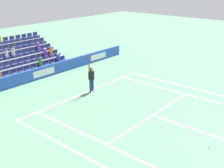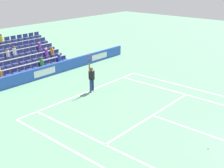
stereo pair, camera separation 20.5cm
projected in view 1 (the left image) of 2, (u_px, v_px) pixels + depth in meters
line_baseline at (86, 92)px, 20.11m from camera, size 10.97×0.10×0.01m
line_service at (153, 115)px, 16.79m from camera, size 8.23×0.10×0.01m
line_centre_service at (206, 133)px, 14.86m from camera, size 0.10×6.40×0.01m
line_singles_sideline_left at (114, 148)px, 13.58m from camera, size 0.10×11.89×0.01m
line_singles_sideline_right at (192, 96)px, 19.46m from camera, size 0.10×11.89×0.01m
line_doubles_sideline_left at (94, 162)px, 12.60m from camera, size 0.10×11.89×0.01m
line_doubles_sideline_right at (200, 90)px, 20.44m from camera, size 0.10×11.89×0.01m
line_centre_mark at (87, 92)px, 20.05m from camera, size 0.10×0.20×0.01m
sponsor_barrier at (43, 72)px, 22.83m from camera, size 19.00×0.22×0.92m
tennis_player at (91, 78)px, 19.85m from camera, size 0.53×0.39×2.85m
stadium_stand at (17, 60)px, 24.85m from camera, size 6.82×4.75×2.97m
loose_tennis_ball at (209, 148)px, 13.57m from camera, size 0.07×0.07×0.07m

